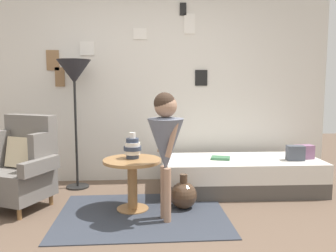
% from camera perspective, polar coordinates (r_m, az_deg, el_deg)
% --- Properties ---
extents(ground_plane, '(12.00, 12.00, 0.00)m').
position_cam_1_polar(ground_plane, '(3.02, -1.58, -18.48)').
color(ground_plane, brown).
extents(gallery_wall, '(4.80, 0.12, 2.60)m').
position_cam_1_polar(gallery_wall, '(4.68, -2.78, 6.96)').
color(gallery_wall, silver).
rests_on(gallery_wall, ground).
extents(rug, '(1.66, 1.26, 0.01)m').
position_cam_1_polar(rug, '(3.57, -4.24, -14.34)').
color(rug, '#333842').
rests_on(rug, ground).
extents(armchair, '(0.89, 0.81, 0.97)m').
position_cam_1_polar(armchair, '(3.98, -23.04, -6.11)').
color(armchair, olive).
rests_on(armchair, ground).
extents(daybed, '(1.91, 0.83, 0.40)m').
position_cam_1_polar(daybed, '(4.34, 11.78, -7.87)').
color(daybed, '#4C4742').
rests_on(daybed, ground).
extents(pillow_head, '(0.22, 0.14, 0.17)m').
position_cam_1_polar(pillow_head, '(4.50, 21.55, -4.00)').
color(pillow_head, gray).
rests_on(pillow_head, daybed).
extents(pillow_mid, '(0.21, 0.14, 0.18)m').
position_cam_1_polar(pillow_mid, '(4.37, 20.25, -4.19)').
color(pillow_mid, '#474C56').
rests_on(pillow_mid, daybed).
extents(side_table, '(0.60, 0.60, 0.54)m').
position_cam_1_polar(side_table, '(3.60, -5.91, -7.78)').
color(side_table, '#9E7042').
rests_on(side_table, ground).
extents(vase_striped, '(0.18, 0.18, 0.27)m').
position_cam_1_polar(vase_striped, '(3.59, -5.88, -3.58)').
color(vase_striped, '#2D384C').
rests_on(vase_striped, side_table).
extents(floor_lamp, '(0.41, 0.41, 1.59)m').
position_cam_1_polar(floor_lamp, '(4.40, -15.21, 7.86)').
color(floor_lamp, black).
rests_on(floor_lamp, ground).
extents(person_child, '(0.34, 0.34, 1.22)m').
position_cam_1_polar(person_child, '(3.21, -0.40, -2.12)').
color(person_child, '#A37A60').
rests_on(person_child, ground).
extents(book_on_daybed, '(0.26, 0.22, 0.03)m').
position_cam_1_polar(book_on_daybed, '(4.22, 8.67, -5.24)').
color(book_on_daybed, '#3B734C').
rests_on(book_on_daybed, daybed).
extents(demijohn_near, '(0.28, 0.28, 0.37)m').
position_cam_1_polar(demijohn_near, '(3.69, 2.57, -11.29)').
color(demijohn_near, '#473323').
rests_on(demijohn_near, ground).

